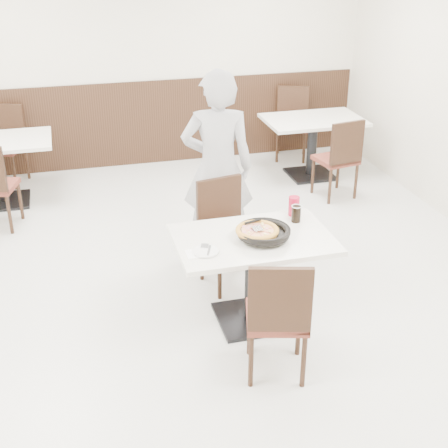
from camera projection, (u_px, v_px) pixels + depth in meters
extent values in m
plane|color=#B4B4AF|center=(198.00, 298.00, 5.37)|extent=(7.00, 7.00, 0.00)
cube|color=beige|center=(135.00, 57.00, 7.81)|extent=(6.00, 0.04, 2.80)
cube|color=black|center=(139.00, 124.00, 8.17)|extent=(5.90, 0.03, 1.10)
cylinder|color=black|center=(255.00, 238.00, 4.71)|extent=(0.13, 0.13, 0.04)
cylinder|color=black|center=(264.00, 234.00, 4.71)|extent=(0.44, 0.44, 0.01)
cylinder|color=gold|center=(257.00, 232.00, 4.70)|extent=(0.34, 0.34, 0.02)
cube|color=silver|center=(258.00, 228.00, 4.68)|extent=(0.07, 0.09, 0.00)
cube|color=white|center=(196.00, 253.00, 4.52)|extent=(0.14, 0.14, 0.00)
cylinder|color=white|center=(206.00, 251.00, 4.53)|extent=(0.22, 0.22, 0.01)
cube|color=silver|center=(209.00, 250.00, 4.53)|extent=(0.07, 0.15, 0.00)
cylinder|color=black|center=(296.00, 214.00, 4.98)|extent=(0.08, 0.08, 0.13)
cylinder|color=#AF0F2B|center=(294.00, 206.00, 5.09)|extent=(0.10, 0.10, 0.16)
imported|color=#B3B3B8|center=(218.00, 168.00, 5.68)|extent=(0.74, 0.57, 1.81)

